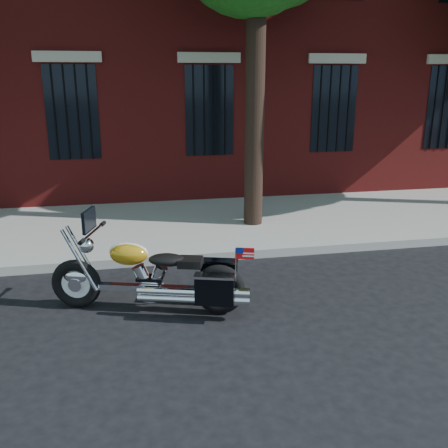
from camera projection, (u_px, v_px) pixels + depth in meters
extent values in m
plane|color=black|center=(269.00, 290.00, 7.17)|extent=(120.00, 120.00, 0.00)
cube|color=gray|center=(246.00, 253.00, 8.44)|extent=(40.00, 0.16, 0.15)
cube|color=gray|center=(225.00, 223.00, 10.21)|extent=(40.00, 3.60, 0.15)
cube|color=black|center=(209.00, 111.00, 11.35)|extent=(1.10, 0.14, 2.00)
cube|color=#B2A893|center=(209.00, 58.00, 10.99)|extent=(1.40, 0.20, 0.22)
cylinder|color=black|center=(210.00, 111.00, 11.27)|extent=(0.04, 0.04, 2.00)
cylinder|color=black|center=(255.00, 102.00, 9.27)|extent=(0.36, 0.36, 5.00)
torus|color=black|center=(76.00, 284.00, 6.56)|extent=(0.68, 0.34, 0.67)
torus|color=black|center=(219.00, 289.00, 6.38)|extent=(0.68, 0.34, 0.67)
cylinder|color=white|center=(76.00, 284.00, 6.56)|extent=(0.49, 0.20, 0.50)
cylinder|color=white|center=(219.00, 289.00, 6.38)|extent=(0.49, 0.20, 0.50)
ellipsoid|color=white|center=(76.00, 277.00, 6.53)|extent=(0.37, 0.22, 0.19)
ellipsoid|color=#C48A15|center=(219.00, 281.00, 6.35)|extent=(0.38, 0.23, 0.19)
cube|color=white|center=(147.00, 288.00, 6.47)|extent=(1.46, 0.53, 0.08)
cylinder|color=white|center=(151.00, 289.00, 6.47)|extent=(0.36, 0.26, 0.32)
cylinder|color=white|center=(186.00, 296.00, 6.25)|extent=(1.22, 0.45, 0.09)
ellipsoid|color=#C48A15|center=(129.00, 254.00, 6.36)|extent=(0.55, 0.41, 0.29)
ellipsoid|color=black|center=(167.00, 260.00, 6.33)|extent=(0.54, 0.41, 0.15)
cube|color=black|center=(219.00, 274.00, 6.60)|extent=(0.50, 0.29, 0.38)
cube|color=black|center=(215.00, 290.00, 6.10)|extent=(0.50, 0.29, 0.38)
cylinder|color=white|center=(93.00, 232.00, 6.33)|extent=(0.26, 0.75, 0.04)
sphere|color=white|center=(86.00, 245.00, 6.39)|extent=(0.25, 0.25, 0.20)
cube|color=black|center=(89.00, 220.00, 6.29)|extent=(0.15, 0.39, 0.28)
cube|color=red|center=(245.00, 253.00, 5.89)|extent=(0.21, 0.08, 0.14)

